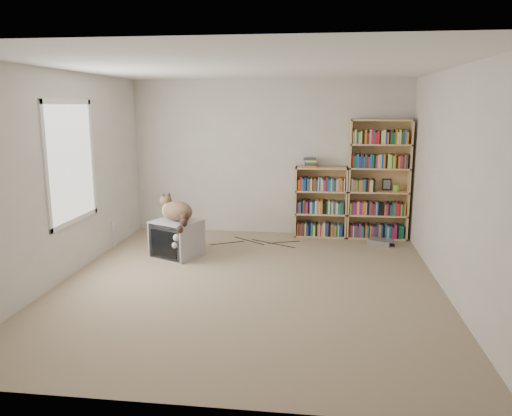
# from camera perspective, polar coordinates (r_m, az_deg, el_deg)

# --- Properties ---
(floor) EXTENTS (4.50, 5.00, 0.01)m
(floor) POSITION_cam_1_polar(r_m,az_deg,el_deg) (6.02, -0.81, -8.64)
(floor) COLOR tan
(floor) RESTS_ON ground
(wall_back) EXTENTS (4.50, 0.02, 2.50)m
(wall_back) POSITION_cam_1_polar(r_m,az_deg,el_deg) (8.17, 1.62, 5.76)
(wall_back) COLOR silver
(wall_back) RESTS_ON floor
(wall_front) EXTENTS (4.50, 0.02, 2.50)m
(wall_front) POSITION_cam_1_polar(r_m,az_deg,el_deg) (3.30, -6.95, -3.11)
(wall_front) COLOR silver
(wall_front) RESTS_ON floor
(wall_left) EXTENTS (0.02, 5.00, 2.50)m
(wall_left) POSITION_cam_1_polar(r_m,az_deg,el_deg) (6.42, -21.20, 3.37)
(wall_left) COLOR silver
(wall_left) RESTS_ON floor
(wall_right) EXTENTS (0.02, 5.00, 2.50)m
(wall_right) POSITION_cam_1_polar(r_m,az_deg,el_deg) (5.84, 21.62, 2.59)
(wall_right) COLOR silver
(wall_right) RESTS_ON floor
(ceiling) EXTENTS (4.50, 5.00, 0.02)m
(ceiling) POSITION_cam_1_polar(r_m,az_deg,el_deg) (5.66, -0.89, 15.84)
(ceiling) COLOR white
(ceiling) RESTS_ON wall_back
(window) EXTENTS (0.02, 1.22, 1.52)m
(window) POSITION_cam_1_polar(r_m,az_deg,el_deg) (6.57, -20.38, 4.93)
(window) COLOR white
(window) RESTS_ON wall_left
(crt_tv) EXTENTS (0.76, 0.74, 0.52)m
(crt_tv) POSITION_cam_1_polar(r_m,az_deg,el_deg) (7.09, -9.00, -3.46)
(crt_tv) COLOR #A1A1A3
(crt_tv) RESTS_ON floor
(cat) EXTENTS (0.62, 0.80, 0.59)m
(cat) POSITION_cam_1_polar(r_m,az_deg,el_deg) (6.95, -8.99, -0.72)
(cat) COLOR #3B2718
(cat) RESTS_ON crt_tv
(bookcase_tall) EXTENTS (0.94, 0.30, 1.88)m
(bookcase_tall) POSITION_cam_1_polar(r_m,az_deg,el_deg) (8.09, 13.80, 2.80)
(bookcase_tall) COLOR tan
(bookcase_tall) RESTS_ON floor
(bookcase_short) EXTENTS (0.82, 0.30, 1.13)m
(bookcase_short) POSITION_cam_1_polar(r_m,az_deg,el_deg) (8.10, 7.40, 0.38)
(bookcase_short) COLOR tan
(bookcase_short) RESTS_ON floor
(book_stack) EXTENTS (0.20, 0.27, 0.14)m
(book_stack) POSITION_cam_1_polar(r_m,az_deg,el_deg) (7.98, 6.25, 5.20)
(book_stack) COLOR red
(book_stack) RESTS_ON bookcase_short
(green_mug) EXTENTS (0.10, 0.10, 0.11)m
(green_mug) POSITION_cam_1_polar(r_m,az_deg,el_deg) (8.12, 15.73, 2.24)
(green_mug) COLOR #7CBA35
(green_mug) RESTS_ON bookcase_tall
(framed_print) EXTENTS (0.14, 0.05, 0.18)m
(framed_print) POSITION_cam_1_polar(r_m,az_deg,el_deg) (8.19, 14.73, 2.63)
(framed_print) COLOR black
(framed_print) RESTS_ON bookcase_tall
(dvd_player) EXTENTS (0.42, 0.37, 0.08)m
(dvd_player) POSITION_cam_1_polar(r_m,az_deg,el_deg) (7.87, 14.04, -3.78)
(dvd_player) COLOR #A09FA4
(dvd_player) RESTS_ON floor
(wall_outlet) EXTENTS (0.01, 0.08, 0.13)m
(wall_outlet) POSITION_cam_1_polar(r_m,az_deg,el_deg) (7.75, -16.03, -1.99)
(wall_outlet) COLOR silver
(wall_outlet) RESTS_ON wall_left
(floor_cables) EXTENTS (1.20, 0.70, 0.01)m
(floor_cables) POSITION_cam_1_polar(r_m,az_deg,el_deg) (7.59, -0.43, -4.27)
(floor_cables) COLOR black
(floor_cables) RESTS_ON floor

